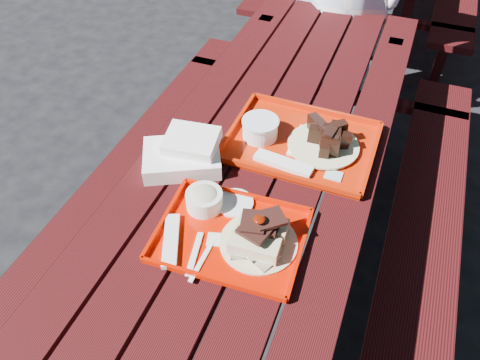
{
  "coord_description": "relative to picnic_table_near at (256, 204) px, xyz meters",
  "views": [
    {
      "loc": [
        0.34,
        -1.03,
        1.77
      ],
      "look_at": [
        0.0,
        -0.15,
        0.82
      ],
      "focal_mm": 35.0,
      "sensor_mm": 36.0,
      "label": 1
    }
  ],
  "objects": [
    {
      "name": "ground",
      "position": [
        0.0,
        0.0,
        -0.56
      ],
      "size": [
        60.0,
        60.0,
        0.0
      ],
      "primitive_type": "plane",
      "color": "black",
      "rests_on": "ground"
    },
    {
      "name": "picnic_table_near",
      "position": [
        0.0,
        0.0,
        0.0
      ],
      "size": [
        1.41,
        2.4,
        0.75
      ],
      "color": "#3A0B0D",
      "rests_on": "ground"
    },
    {
      "name": "white_cloth",
      "position": [
        -0.21,
        -0.08,
        0.23
      ],
      "size": [
        0.29,
        0.26,
        0.1
      ],
      "color": "white",
      "rests_on": "picnic_table_near"
    },
    {
      "name": "near_tray",
      "position": [
        0.03,
        -0.28,
        0.22
      ],
      "size": [
        0.41,
        0.34,
        0.12
      ],
      "color": "#C41300",
      "rests_on": "picnic_table_near"
    },
    {
      "name": "far_tray",
      "position": [
        0.1,
        0.13,
        0.21
      ],
      "size": [
        0.48,
        0.37,
        0.08
      ],
      "color": "#B91F05",
      "rests_on": "picnic_table_near"
    }
  ]
}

